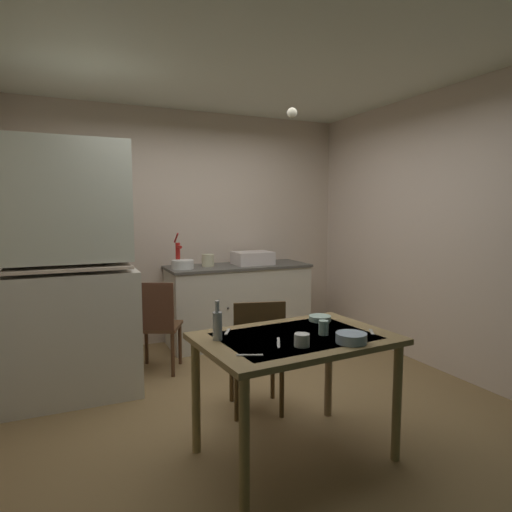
{
  "coord_description": "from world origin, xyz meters",
  "views": [
    {
      "loc": [
        -1.42,
        -3.25,
        1.55
      ],
      "look_at": [
        0.05,
        0.02,
        1.17
      ],
      "focal_mm": 30.85,
      "sensor_mm": 36.0,
      "label": 1
    }
  ],
  "objects": [
    {
      "name": "table_knife",
      "position": [
        -0.28,
        -1.03,
        0.78
      ],
      "size": [
        0.1,
        0.18,
        0.0
      ],
      "primitive_type": "cube",
      "rotation": [
        0.0,
        0.0,
        4.25
      ],
      "color": "silver",
      "rests_on": "dining_table"
    },
    {
      "name": "teacup_cream",
      "position": [
        -0.19,
        -1.14,
        0.81
      ],
      "size": [
        0.09,
        0.09,
        0.07
      ],
      "primitive_type": "cylinder",
      "color": "white",
      "rests_on": "dining_table"
    },
    {
      "name": "teacup_mint",
      "position": [
        0.05,
        -0.99,
        0.82
      ],
      "size": [
        0.06,
        0.06,
        0.09
      ],
      "primitive_type": "cylinder",
      "color": "#ADD1C1",
      "rests_on": "dining_table"
    },
    {
      "name": "ceiling_slab",
      "position": [
        0.0,
        0.0,
        2.73
      ],
      "size": [
        3.9,
        3.66,
        0.1
      ],
      "primitive_type": "cube",
      "color": "silver"
    },
    {
      "name": "sink_basin",
      "position": [
        0.65,
        1.46,
        0.99
      ],
      "size": [
        0.44,
        0.34,
        0.15
      ],
      "color": "silver",
      "rests_on": "counter_cabinet"
    },
    {
      "name": "teaspoon_near_bowl",
      "position": [
        -0.52,
        -1.17,
        0.78
      ],
      "size": [
        0.14,
        0.07,
        0.0
      ],
      "primitive_type": "cube",
      "rotation": [
        0.0,
        0.0,
        2.74
      ],
      "color": "beige",
      "rests_on": "dining_table"
    },
    {
      "name": "mixing_bowl_counter",
      "position": [
        -0.21,
        1.41,
        0.96
      ],
      "size": [
        0.24,
        0.24,
        0.1
      ],
      "primitive_type": "cylinder",
      "color": "white",
      "rests_on": "counter_cabinet"
    },
    {
      "name": "teaspoon_by_cup",
      "position": [
        -0.47,
        -0.69,
        0.78
      ],
      "size": [
        0.09,
        0.13,
        0.0
      ],
      "primitive_type": "cube",
      "rotation": [
        0.0,
        0.0,
        1.05
      ],
      "color": "beige",
      "rests_on": "dining_table"
    },
    {
      "name": "ground_plane",
      "position": [
        0.0,
        0.0,
        0.0
      ],
      "size": [
        4.8,
        4.8,
        0.0
      ],
      "primitive_type": "plane",
      "color": "olive"
    },
    {
      "name": "serving_bowl_wide",
      "position": [
        0.11,
        -1.2,
        0.81
      ],
      "size": [
        0.18,
        0.18,
        0.06
      ],
      "primitive_type": "cylinder",
      "color": "#9EB2C6",
      "rests_on": "dining_table"
    },
    {
      "name": "chair_far_side",
      "position": [
        -0.09,
        -0.31,
        0.48
      ],
      "size": [
        0.49,
        0.49,
        0.89
      ],
      "color": "#4F371B",
      "rests_on": "ground"
    },
    {
      "name": "soup_bowl_small",
      "position": [
        0.22,
        -0.69,
        0.8
      ],
      "size": [
        0.15,
        0.15,
        0.04
      ],
      "primitive_type": "cylinder",
      "color": "#ADD1C1",
      "rests_on": "dining_table"
    },
    {
      "name": "serving_spoon",
      "position": [
        0.36,
        -1.07,
        0.78
      ],
      "size": [
        0.08,
        0.11,
        0.0
      ],
      "primitive_type": "cube",
      "rotation": [
        0.0,
        0.0,
        4.17
      ],
      "color": "beige",
      "rests_on": "dining_table"
    },
    {
      "name": "dining_table",
      "position": [
        -0.12,
        -0.94,
        0.68
      ],
      "size": [
        1.23,
        0.89,
        0.78
      ],
      "color": "olive",
      "rests_on": "ground"
    },
    {
      "name": "wall_back",
      "position": [
        0.0,
        1.83,
        1.34
      ],
      "size": [
        3.9,
        0.1,
        2.68
      ],
      "primitive_type": "cube",
      "color": "beige",
      "rests_on": "ground"
    },
    {
      "name": "hutch_cabinet",
      "position": [
        -1.36,
        0.55,
        0.98
      ],
      "size": [
        1.04,
        0.51,
        2.1
      ],
      "color": "silver",
      "rests_on": "ground"
    },
    {
      "name": "chair_by_counter",
      "position": [
        -0.61,
        0.85,
        0.47
      ],
      "size": [
        0.53,
        0.53,
        0.89
      ],
      "color": "#54341F",
      "rests_on": "ground"
    },
    {
      "name": "hand_pump",
      "position": [
        -0.23,
        1.51,
        1.08
      ],
      "size": [
        0.05,
        0.27,
        0.39
      ],
      "color": "#B21E19",
      "rests_on": "counter_cabinet"
    },
    {
      "name": "pendant_bulb",
      "position": [
        0.27,
        -0.17,
        2.3
      ],
      "size": [
        0.08,
        0.08,
        0.08
      ],
      "primitive_type": "sphere",
      "color": "#F9EFCC"
    },
    {
      "name": "counter_cabinet",
      "position": [
        0.46,
        1.46,
        0.46
      ],
      "size": [
        1.65,
        0.64,
        0.91
      ],
      "color": "silver",
      "rests_on": "ground"
    },
    {
      "name": "glass_bottle",
      "position": [
        -0.58,
        -0.83,
        0.87
      ],
      "size": [
        0.06,
        0.06,
        0.24
      ],
      "color": "#B7BCC1",
      "rests_on": "dining_table"
    },
    {
      "name": "stoneware_crock",
      "position": [
        0.11,
        1.49,
        0.98
      ],
      "size": [
        0.14,
        0.14,
        0.14
      ],
      "primitive_type": "cylinder",
      "color": "beige",
      "rests_on": "counter_cabinet"
    },
    {
      "name": "wall_right",
      "position": [
        1.95,
        0.0,
        1.34
      ],
      "size": [
        0.1,
        3.66,
        2.68
      ],
      "primitive_type": "cube",
      "color": "beige",
      "rests_on": "ground"
    }
  ]
}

